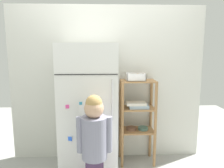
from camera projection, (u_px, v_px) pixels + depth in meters
name	position (u px, v px, depth m)	size (l,w,h in m)	color
kitchen_wall_back	(107.00, 84.00, 2.84)	(2.57, 0.03, 2.05)	silver
refrigerator	(89.00, 109.00, 2.54)	(0.66, 0.65, 1.55)	white
child_standing	(94.00, 137.00, 2.04)	(0.34, 0.25, 1.06)	#452F4C
pantry_shelf_unit	(137.00, 113.00, 2.73)	(0.45, 0.30, 1.10)	#9E7247
fruit_bin	(137.00, 77.00, 2.64)	(0.23, 0.18, 0.09)	white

